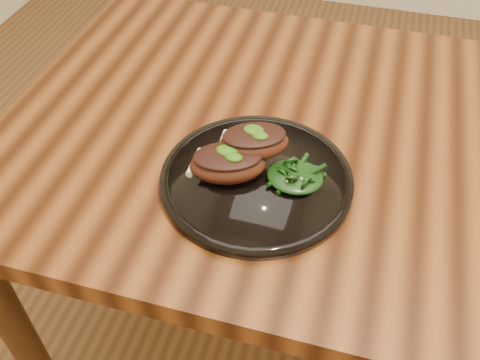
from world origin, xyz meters
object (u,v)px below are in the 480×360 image
at_px(plate, 257,179).
at_px(desk, 444,191).
at_px(lamb_chop_front, 227,163).
at_px(greens_heap, 295,174).

bearing_deg(plate, desk, 25.99).
xyz_separation_m(desk, lamb_chop_front, (-0.35, -0.16, 0.13)).
xyz_separation_m(desk, greens_heap, (-0.25, -0.15, 0.11)).
bearing_deg(plate, greens_heap, 5.19).
height_order(desk, plate, plate).
bearing_deg(desk, plate, -154.01).
relative_size(desk, plate, 5.27).
bearing_deg(plate, lamb_chop_front, -166.20).
distance_m(desk, greens_heap, 0.31).
distance_m(lamb_chop_front, greens_heap, 0.11).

